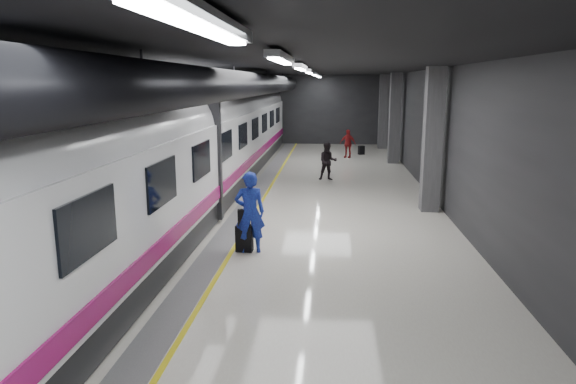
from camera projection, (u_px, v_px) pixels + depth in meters
name	position (u px, v px, depth m)	size (l,w,h in m)	color
ground	(281.00, 224.00, 14.90)	(40.00, 40.00, 0.00)	silver
platform_hall	(275.00, 99.00, 15.12)	(10.02, 40.02, 4.51)	black
train	(169.00, 152.00, 14.74)	(3.05, 38.00, 4.05)	black
traveler_main	(250.00, 212.00, 12.23)	(0.72, 0.47, 1.97)	blue
suitcase_main	(244.00, 238.00, 12.41)	(0.40, 0.25, 0.65)	black
shoulder_bag	(244.00, 218.00, 12.26)	(0.30, 0.16, 0.40)	black
traveler_far_a	(328.00, 161.00, 21.42)	(0.77, 0.60, 1.58)	black
traveler_far_b	(348.00, 144.00, 27.89)	(0.90, 0.37, 1.53)	maroon
suitcase_far	(361.00, 150.00, 29.20)	(0.34, 0.22, 0.50)	black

